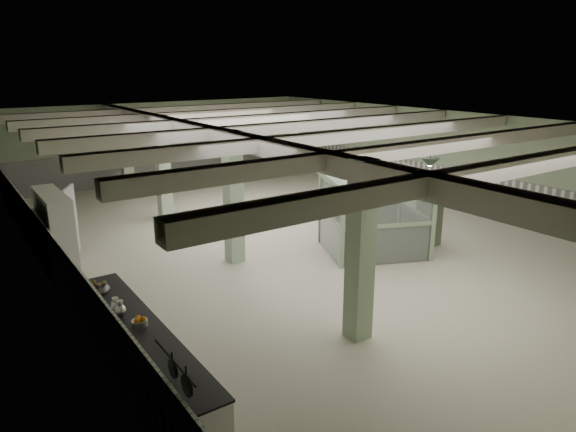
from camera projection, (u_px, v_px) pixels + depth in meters
floor at (289, 235)px, 16.37m from camera, size 20.00×20.00×0.00m
ceiling at (289, 121)px, 15.35m from camera, size 14.00×20.00×0.02m
wall_back at (166, 141)px, 23.74m from camera, size 14.00×0.02×3.60m
wall_left at (44, 216)px, 12.04m from camera, size 0.02×20.00×3.60m
wall_right at (438, 157)px, 19.68m from camera, size 0.02×20.00×3.60m
wainscot_left at (51, 258)px, 12.35m from camera, size 0.05×19.90×1.50m
wainscot_right at (436, 184)px, 19.96m from camera, size 0.05×19.90×1.50m
wainscot_back at (168, 164)px, 24.02m from camera, size 13.90×0.05×1.50m
girder at (214, 135)px, 14.05m from camera, size 0.45×19.90×0.40m
beam_a at (520, 166)px, 9.48m from camera, size 13.90×0.35×0.32m
beam_b at (416, 149)px, 11.46m from camera, size 13.90×0.35×0.32m
beam_c at (343, 136)px, 13.43m from camera, size 13.90×0.35×0.32m
beam_d at (289, 127)px, 15.40m from camera, size 13.90×0.35×0.32m
beam_e at (247, 120)px, 17.37m from camera, size 13.90×0.35×0.32m
beam_f at (213, 114)px, 19.34m from camera, size 13.90×0.35×0.32m
beam_g at (186, 110)px, 21.31m from camera, size 13.90×0.35×0.32m
column_a at (360, 252)px, 9.76m from camera, size 0.42×0.42×3.60m
column_b at (233, 198)px, 13.71m from camera, size 0.42×0.42×3.60m
column_c at (163, 168)px, 17.65m from camera, size 0.42×0.42×3.60m
column_d at (126, 152)px, 20.80m from camera, size 0.42×0.42×3.60m
hook_rail at (174, 362)px, 6.07m from camera, size 0.02×1.20×0.02m
pendant_front at (430, 163)px, 11.83m from camera, size 0.44×0.44×0.22m
pendant_mid at (293, 136)px, 16.17m from camera, size 0.44×0.44×0.22m
pendant_back at (219, 122)px, 20.11m from camera, size 0.44×0.44×0.22m
prep_counter at (138, 352)px, 8.85m from camera, size 0.93×5.31×0.91m
pitcher_near at (116, 305)px, 9.27m from camera, size 0.27×0.29×0.29m
pitcher_far at (120, 309)px, 9.10m from camera, size 0.22×0.26×0.32m
veg_colander at (98, 287)px, 10.13m from camera, size 0.55×0.55×0.21m
orange_bowl at (140, 323)px, 8.83m from camera, size 0.34×0.34×0.10m
skillet_near at (187, 386)px, 5.98m from camera, size 0.04×0.28×0.28m
skillet_far at (173, 369)px, 6.31m from camera, size 0.03×0.25×0.25m
walkin_cooler at (56, 234)px, 13.26m from camera, size 0.93×2.23×2.05m
guard_booth at (375, 198)px, 14.54m from camera, size 3.54×3.31×2.39m
filing_cabinet at (429, 221)px, 15.38m from camera, size 0.53×0.71×1.42m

